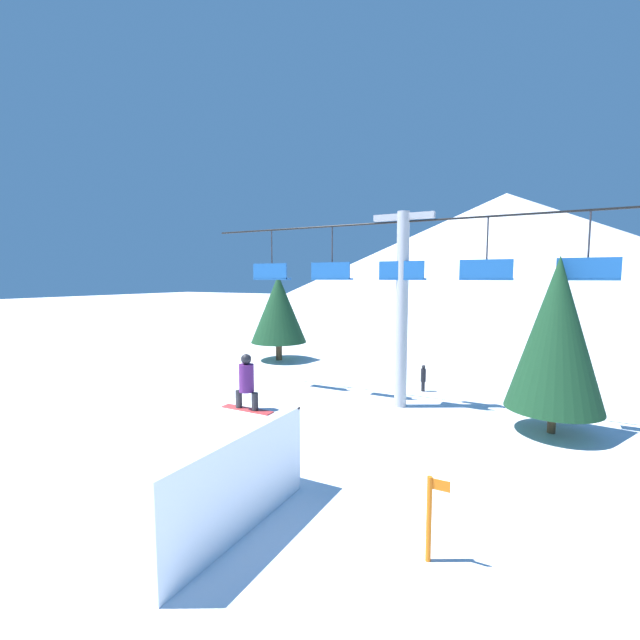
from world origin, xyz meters
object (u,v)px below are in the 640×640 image
at_px(snowboarder, 247,382).
at_px(distant_skier, 423,377).
at_px(snow_ramp, 205,475).
at_px(trail_marker, 430,516).
at_px(pine_tree_near, 557,333).

height_order(snowboarder, distant_skier, snowboarder).
height_order(snow_ramp, snowboarder, snowboarder).
relative_size(snow_ramp, trail_marker, 2.71).
height_order(snowboarder, trail_marker, snowboarder).
relative_size(trail_marker, distant_skier, 1.31).
distance_m(snowboarder, distant_skier, 11.56).
bearing_deg(distant_skier, snowboarder, -96.57).
bearing_deg(snowboarder, trail_marker, -5.24).
relative_size(snow_ramp, distant_skier, 3.56).
distance_m(snow_ramp, snowboarder, 2.19).
xyz_separation_m(snow_ramp, snowboarder, (0.08, 1.36, 1.71)).
distance_m(trail_marker, distant_skier, 12.12).
height_order(pine_tree_near, distant_skier, pine_tree_near).
relative_size(pine_tree_near, trail_marker, 3.66).
distance_m(snow_ramp, distant_skier, 12.74).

